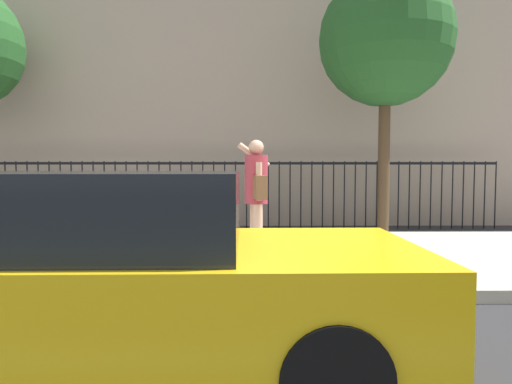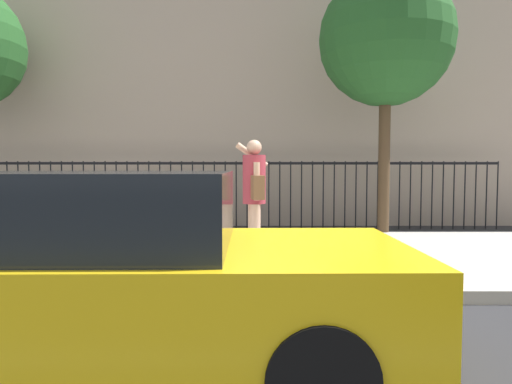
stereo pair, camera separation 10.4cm
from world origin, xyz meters
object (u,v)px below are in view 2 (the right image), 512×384
pedestrian_on_phone (256,189)px  street_tree_mid (388,40)px  taxi_yellow (115,275)px  street_bench (74,215)px

pedestrian_on_phone → street_tree_mid: (2.61, 2.56, 2.84)m
taxi_yellow → pedestrian_on_phone: size_ratio=2.45×
street_bench → street_tree_mid: (5.77, 1.42, 3.35)m
taxi_yellow → street_bench: (-2.14, 4.59, -0.05)m
taxi_yellow → street_tree_mid: bearing=58.8°
street_tree_mid → taxi_yellow: bearing=-121.2°
street_bench → street_tree_mid: 6.82m
taxi_yellow → pedestrian_on_phone: 3.63m
taxi_yellow → street_tree_mid: (3.64, 6.01, 3.30)m
pedestrian_on_phone → street_bench: 3.40m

